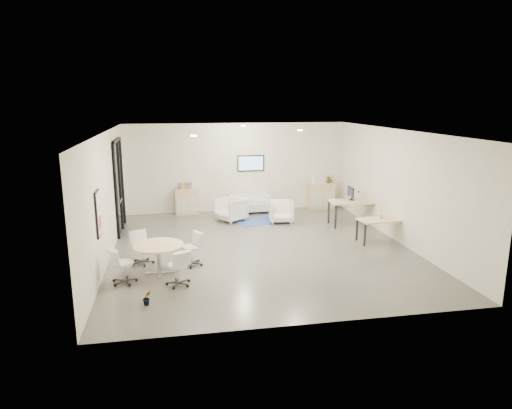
{
  "coord_description": "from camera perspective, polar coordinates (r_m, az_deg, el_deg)",
  "views": [
    {
      "loc": [
        -2.32,
        -11.83,
        3.99
      ],
      "look_at": [
        -0.06,
        0.4,
        1.14
      ],
      "focal_mm": 32.0,
      "sensor_mm": 36.0,
      "label": 1
    }
  ],
  "objects": [
    {
      "name": "armchair_right",
      "position": [
        15.25,
        3.17,
        -0.74
      ],
      "size": [
        0.88,
        0.84,
        0.8
      ],
      "primitive_type": "imported",
      "rotation": [
        0.0,
        0.0,
        -0.15
      ],
      "color": "silver",
      "rests_on": "room_shell"
    },
    {
      "name": "ceiling_spots",
      "position": [
        12.86,
        -0.99,
        9.28
      ],
      "size": [
        3.14,
        4.14,
        0.03
      ],
      "color": "#FFEAC6",
      "rests_on": "room_shell"
    },
    {
      "name": "round_table",
      "position": [
        10.91,
        -12.08,
        -5.36
      ],
      "size": [
        1.17,
        1.17,
        0.71
      ],
      "color": "#D8B782",
      "rests_on": "room_shell"
    },
    {
      "name": "plant_floor",
      "position": [
        9.55,
        -13.45,
        -11.74
      ],
      "size": [
        0.29,
        0.36,
        0.14
      ],
      "primitive_type": "imported",
      "rotation": [
        0.0,
        0.0,
        0.43
      ],
      "color": "#3F7F3F",
      "rests_on": "room_shell"
    },
    {
      "name": "meeting_chairs",
      "position": [
        10.98,
        -12.03,
        -6.44
      ],
      "size": [
        2.32,
        2.32,
        0.82
      ],
      "color": "white",
      "rests_on": "room_shell"
    },
    {
      "name": "printer",
      "position": [
        17.17,
        7.76,
        3.15
      ],
      "size": [
        0.51,
        0.45,
        0.32
      ],
      "rotation": [
        0.0,
        0.0,
        0.17
      ],
      "color": "white",
      "rests_on": "sideboard_right"
    },
    {
      "name": "armchair_left",
      "position": [
        15.41,
        -3.17,
        -0.48
      ],
      "size": [
        1.12,
        1.14,
        0.86
      ],
      "primitive_type": "imported",
      "rotation": [
        0.0,
        0.0,
        -0.97
      ],
      "color": "silver",
      "rests_on": "room_shell"
    },
    {
      "name": "wall_tv",
      "position": [
        16.68,
        -0.66,
        5.18
      ],
      "size": [
        0.98,
        0.06,
        0.58
      ],
      "color": "black",
      "rests_on": "room_shell"
    },
    {
      "name": "sideboard_left",
      "position": [
        16.48,
        -8.63,
        0.38
      ],
      "size": [
        0.82,
        0.43,
        0.92
      ],
      "color": "#D8B782",
      "rests_on": "room_shell"
    },
    {
      "name": "glass_door",
      "position": [
        14.64,
        -16.75,
        2.56
      ],
      "size": [
        0.09,
        1.9,
        2.85
      ],
      "color": "black",
      "rests_on": "room_shell"
    },
    {
      "name": "artwork",
      "position": [
        10.64,
        -19.12,
        -1.11
      ],
      "size": [
        0.05,
        0.54,
        1.04
      ],
      "color": "black",
      "rests_on": "room_shell"
    },
    {
      "name": "desk_front",
      "position": [
        13.51,
        15.4,
        -2.05
      ],
      "size": [
        1.36,
        0.76,
        0.69
      ],
      "rotation": [
        0.0,
        0.0,
        0.08
      ],
      "color": "#D8B782",
      "rests_on": "room_shell"
    },
    {
      "name": "room_shell",
      "position": [
        12.29,
        0.6,
        1.68
      ],
      "size": [
        9.6,
        10.6,
        4.8
      ],
      "color": "#56544E",
      "rests_on": "ground"
    },
    {
      "name": "loveseat",
      "position": [
        16.59,
        -0.82,
        0.06
      ],
      "size": [
        1.52,
        0.81,
        0.56
      ],
      "rotation": [
        0.0,
        0.0,
        0.04
      ],
      "color": "silver",
      "rests_on": "room_shell"
    },
    {
      "name": "sideboard_right",
      "position": [
        17.33,
        8.11,
        1.09
      ],
      "size": [
        0.97,
        0.47,
        0.97
      ],
      "color": "#D8B782",
      "rests_on": "room_shell"
    },
    {
      "name": "desk_rear",
      "position": [
        15.14,
        12.07,
        0.13
      ],
      "size": [
        1.59,
        0.88,
        0.8
      ],
      "rotation": [
        0.0,
        0.0,
        -0.08
      ],
      "color": "#D8B782",
      "rests_on": "room_shell"
    },
    {
      "name": "blue_rug",
      "position": [
        15.49,
        0.58,
        -2.01
      ],
      "size": [
        1.96,
        1.56,
        0.01
      ],
      "primitive_type": "cube",
      "rotation": [
        0.0,
        0.0,
        0.27
      ],
      "color": "#2F4491",
      "rests_on": "room_shell"
    },
    {
      "name": "monitor",
      "position": [
        15.2,
        11.77,
        1.41
      ],
      "size": [
        0.2,
        0.5,
        0.44
      ],
      "color": "black",
      "rests_on": "desk_rear"
    },
    {
      "name": "cup",
      "position": [
        13.55,
        15.29,
        -1.41
      ],
      "size": [
        0.15,
        0.12,
        0.13
      ],
      "primitive_type": "imported",
      "rotation": [
        0.0,
        0.0,
        -0.17
      ],
      "color": "white",
      "rests_on": "desk_front"
    },
    {
      "name": "books",
      "position": [
        16.37,
        -8.84,
        2.34
      ],
      "size": [
        0.48,
        0.14,
        0.22
      ],
      "color": "red",
      "rests_on": "sideboard_left"
    },
    {
      "name": "plant_cabinet",
      "position": [
        17.36,
        9.25,
        3.09
      ],
      "size": [
        0.35,
        0.37,
        0.23
      ],
      "primitive_type": "imported",
      "rotation": [
        0.0,
        0.0,
        0.32
      ],
      "color": "#3F7F3F",
      "rests_on": "sideboard_right"
    }
  ]
}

